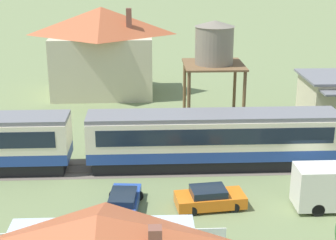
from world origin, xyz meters
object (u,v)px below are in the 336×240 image
(passenger_train, at_px, (217,137))
(station_house_terracotta_roof, at_px, (103,50))
(water_tower, at_px, (214,46))
(parked_car_blue, at_px, (123,202))
(parked_car_orange, at_px, (210,198))

(passenger_train, distance_m, station_house_terracotta_roof, 22.77)
(passenger_train, distance_m, water_tower, 9.88)
(parked_car_blue, bearing_deg, station_house_terracotta_roof, 11.65)
(station_house_terracotta_roof, height_order, water_tower, water_tower)
(station_house_terracotta_roof, xyz_separation_m, parked_car_orange, (8.35, -26.78, -4.24))
(parked_car_orange, xyz_separation_m, parked_car_blue, (-5.29, -0.18, -0.06))
(parked_car_orange, bearing_deg, water_tower, 75.43)
(parked_car_orange, bearing_deg, parked_car_blue, 175.27)
(parked_car_orange, relative_size, parked_car_blue, 0.95)
(water_tower, bearing_deg, parked_car_orange, -97.90)
(passenger_train, relative_size, parked_car_orange, 12.86)
(passenger_train, relative_size, station_house_terracotta_roof, 4.99)
(passenger_train, xyz_separation_m, parked_car_blue, (-6.53, -6.47, -1.69))
(station_house_terracotta_roof, height_order, parked_car_blue, station_house_terracotta_roof)
(passenger_train, relative_size, parked_car_blue, 12.21)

